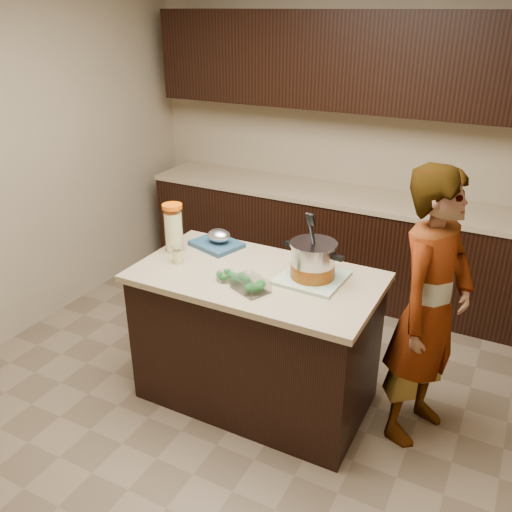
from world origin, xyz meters
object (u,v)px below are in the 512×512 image
at_px(stock_pot, 313,262).
at_px(lemonade_pitcher, 174,229).
at_px(island, 256,338).
at_px(person, 430,310).

distance_m(stock_pot, lemonade_pitcher, 0.95).
bearing_deg(island, person, 11.35).
distance_m(island, person, 1.07).
height_order(lemonade_pitcher, person, person).
bearing_deg(island, stock_pot, 16.34).
bearing_deg(lemonade_pitcher, island, -6.26).
distance_m(island, lemonade_pitcher, 0.87).
xyz_separation_m(lemonade_pitcher, person, (1.61, 0.13, -0.22)).
height_order(stock_pot, person, person).
bearing_deg(lemonade_pitcher, stock_pot, 1.46).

